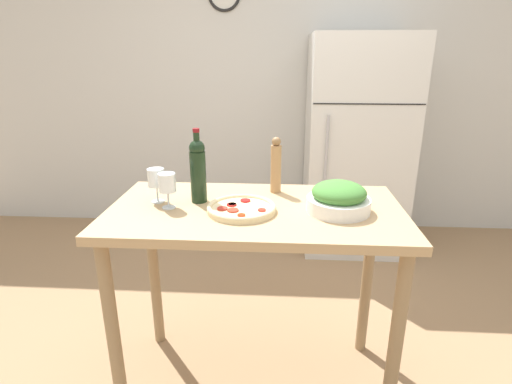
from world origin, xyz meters
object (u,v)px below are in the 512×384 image
object	(u,v)px
wine_glass_far	(156,179)
salad_bowl	(339,198)
homemade_pizza	(241,208)
refrigerator	(356,146)
wine_glass_near	(167,184)
wine_bottle	(198,169)
pepper_mill	(276,166)

from	to	relation	value
wine_glass_far	salad_bowl	distance (m)	0.80
salad_bowl	homemade_pizza	distance (m)	0.41
wine_glass_far	homemade_pizza	distance (m)	0.41
refrigerator	wine_glass_near	xyz separation A→B (m)	(-1.09, -1.67, 0.19)
wine_glass_near	homemade_pizza	world-z (taller)	wine_glass_near
salad_bowl	wine_bottle	bearing A→B (deg)	172.30
refrigerator	homemade_pizza	world-z (taller)	refrigerator
wine_glass_near	salad_bowl	distance (m)	0.73
wine_glass_far	pepper_mill	size ratio (longest dim) A/B	0.58
wine_bottle	wine_glass_far	world-z (taller)	wine_bottle
wine_glass_far	homemade_pizza	bearing A→B (deg)	-13.23
refrigerator	wine_glass_near	bearing A→B (deg)	-123.13
wine_bottle	pepper_mill	distance (m)	0.37
refrigerator	homemade_pizza	size ratio (longest dim) A/B	5.93
wine_glass_near	homemade_pizza	xyz separation A→B (m)	(0.32, -0.02, -0.09)
wine_glass_near	wine_glass_far	size ratio (longest dim) A/B	1.00
refrigerator	wine_glass_near	size ratio (longest dim) A/B	11.18
wine_glass_near	salad_bowl	xyz separation A→B (m)	(0.72, 0.01, -0.05)
wine_glass_near	wine_glass_far	xyz separation A→B (m)	(-0.07, 0.07, 0.00)
wine_glass_near	pepper_mill	bearing A→B (deg)	27.73
wine_glass_near	pepper_mill	size ratio (longest dim) A/B	0.58
wine_bottle	wine_glass_far	bearing A→B (deg)	-174.02
wine_glass_far	refrigerator	bearing A→B (deg)	54.14
wine_glass_far	salad_bowl	world-z (taller)	wine_glass_far
pepper_mill	salad_bowl	xyz separation A→B (m)	(0.27, -0.23, -0.07)
wine_glass_far	wine_glass_near	bearing A→B (deg)	-44.87
wine_bottle	salad_bowl	xyz separation A→B (m)	(0.61, -0.08, -0.09)
homemade_pizza	salad_bowl	bearing A→B (deg)	3.92
wine_bottle	wine_glass_far	size ratio (longest dim) A/B	2.14
wine_glass_far	homemade_pizza	xyz separation A→B (m)	(0.39, -0.09, -0.09)
wine_bottle	homemade_pizza	bearing A→B (deg)	-28.68
wine_glass_far	salad_bowl	bearing A→B (deg)	-4.54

